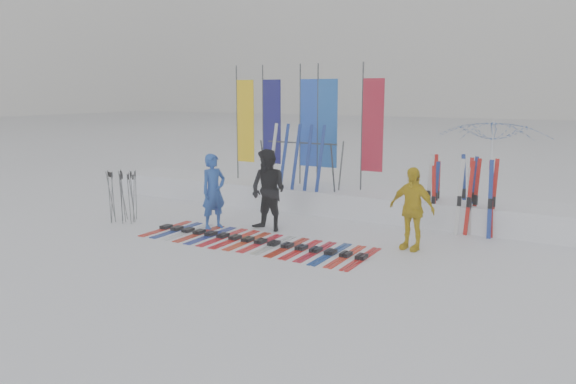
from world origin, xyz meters
The scene contains 11 objects.
ground centered at (0.00, 0.00, 0.00)m, with size 120.00×120.00×0.00m, color white.
snow_bank centered at (0.00, 4.60, 0.30)m, with size 14.00×1.60×0.60m, color white.
person_blue centered at (-1.70, 1.54, 0.85)m, with size 0.62×0.41×1.71m, color #1D4AAD.
person_black centered at (-0.52, 1.98, 0.91)m, with size 0.89×0.69×1.83m, color black.
person_yellow centered at (2.72, 2.07, 0.82)m, with size 0.96×0.40×1.64m, color gold.
tent_canopy centered at (3.50, 6.04, 1.23)m, with size 2.68×2.73×2.46m, color white.
ski_row centered at (-0.24, 0.95, 0.03)m, with size 4.93×1.68×0.07m.
pole_cluster centered at (-4.00, 1.01, 0.61)m, with size 0.70×0.69×1.26m.
feather_flags centered at (-1.18, 4.82, 2.24)m, with size 4.45×0.16×3.20m.
ski_rack centered at (-0.87, 4.20, 1.38)m, with size 2.04×0.80×1.23m.
upright_skis centered at (3.28, 4.03, 0.81)m, with size 1.51×1.03×1.70m.
Camera 1 is at (5.91, -8.48, 3.08)m, focal length 35.00 mm.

